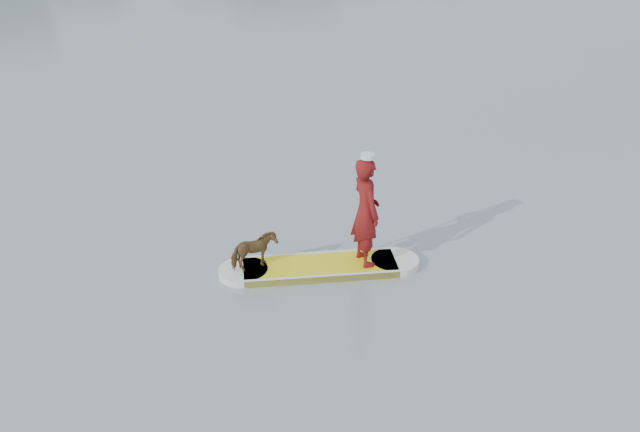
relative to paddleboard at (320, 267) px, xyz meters
name	(u,v)px	position (x,y,z in m)	size (l,w,h in m)	color
ground	(376,178)	(2.50, 2.89, -0.06)	(140.00, 140.00, 0.00)	slate
paddleboard	(320,267)	(0.00, 0.00, 0.00)	(3.20, 1.49, 0.12)	yellow
paddler	(366,212)	(0.70, -0.20, 0.97)	(0.67, 0.44, 1.83)	maroon
white_cap	(368,156)	(0.70, -0.20, 1.92)	(0.22, 0.22, 0.07)	silver
dog	(254,251)	(-1.02, 0.30, 0.37)	(0.34, 0.74, 0.62)	#57341D
paddle	(366,215)	(0.86, 0.08, 0.74)	(0.12, 0.30, 2.00)	black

